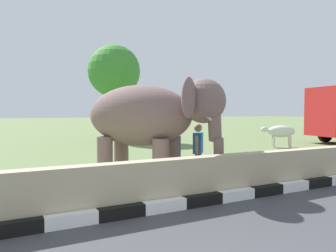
# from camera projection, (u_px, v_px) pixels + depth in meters

# --- Properties ---
(striped_curb) EXTENTS (16.20, 0.20, 0.24)m
(striped_curb) POSITION_uv_depth(u_px,v_px,m) (97.00, 216.00, 5.74)
(striped_curb) COLOR white
(striped_curb) RESTS_ON ground_plane
(barrier_parapet) EXTENTS (28.00, 0.36, 1.00)m
(barrier_parapet) POSITION_uv_depth(u_px,v_px,m) (199.00, 179.00, 7.06)
(barrier_parapet) COLOR tan
(barrier_parapet) RESTS_ON ground_plane
(elephant) EXTENTS (3.75, 3.90, 2.85)m
(elephant) POSITION_uv_depth(u_px,v_px,m) (151.00, 117.00, 8.88)
(elephant) COLOR #765C5A
(elephant) RESTS_ON ground_plane
(person_handler) EXTENTS (0.50, 0.56, 1.66)m
(person_handler) POSITION_uv_depth(u_px,v_px,m) (198.00, 149.00, 9.04)
(person_handler) COLOR navy
(person_handler) RESTS_ON ground_plane
(cow_mid) EXTENTS (1.85, 1.30, 1.23)m
(cow_mid) POSITION_uv_depth(u_px,v_px,m) (280.00, 132.00, 17.93)
(cow_mid) COLOR beige
(cow_mid) RESTS_ON ground_plane
(tree_distant) EXTENTS (3.54, 3.54, 6.53)m
(tree_distant) POSITION_uv_depth(u_px,v_px,m) (114.00, 72.00, 21.81)
(tree_distant) COLOR brown
(tree_distant) RESTS_ON ground_plane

